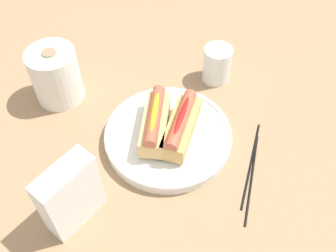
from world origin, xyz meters
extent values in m
plane|color=#9E7A56|center=(0.00, 0.00, 0.00)|extent=(2.40, 2.40, 0.00)
cylinder|color=white|center=(0.02, -0.01, 0.01)|extent=(0.27, 0.27, 0.02)
torus|color=white|center=(0.02, -0.01, 0.02)|extent=(0.27, 0.27, 0.01)
cube|color=tan|center=(0.03, -0.04, 0.05)|extent=(0.16, 0.07, 0.04)
cylinder|color=#BC563D|center=(0.03, -0.04, 0.08)|extent=(0.15, 0.05, 0.03)
ellipsoid|color=red|center=(0.03, -0.04, 0.09)|extent=(0.11, 0.03, 0.01)
cube|color=#DBB270|center=(0.01, 0.02, 0.05)|extent=(0.16, 0.10, 0.04)
cylinder|color=#BC563D|center=(0.01, 0.02, 0.08)|extent=(0.15, 0.08, 0.03)
ellipsoid|color=gold|center=(0.01, 0.02, 0.09)|extent=(0.11, 0.05, 0.01)
cylinder|color=white|center=(0.25, -0.03, 0.04)|extent=(0.07, 0.07, 0.09)
cylinder|color=silver|center=(0.25, -0.03, 0.03)|extent=(0.06, 0.06, 0.05)
cylinder|color=white|center=(0.03, 0.28, 0.07)|extent=(0.11, 0.11, 0.13)
cylinder|color=#997A5B|center=(0.03, 0.28, 0.13)|extent=(0.03, 0.03, 0.00)
cube|color=white|center=(-0.21, 0.06, 0.07)|extent=(0.12, 0.07, 0.15)
cylinder|color=black|center=(0.04, -0.19, 0.00)|extent=(0.22, 0.04, 0.01)
cylinder|color=black|center=(0.01, -0.21, 0.00)|extent=(0.22, 0.05, 0.01)
camera|label=1|loc=(-0.43, -0.24, 0.67)|focal=41.42mm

